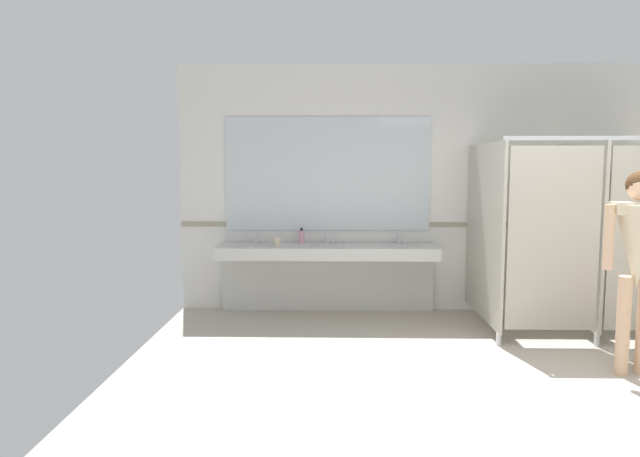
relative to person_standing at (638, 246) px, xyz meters
The scene contains 9 objects.
ground_plane 1.39m from the person_standing, 131.63° to the right, with size 7.72×6.18×0.10m, color #B2A899.
wall_back 2.35m from the person_standing, 103.09° to the left, with size 7.72×0.12×2.96m, color silver.
wall_back_tile_band 2.26m from the person_standing, 103.46° to the left, with size 7.72×0.01×0.06m, color #9E937F.
vanity_counter 3.30m from the person_standing, 142.64° to the left, with size 2.56×0.57×0.94m.
mirror_panel 3.44m from the person_standing, 139.88° to the left, with size 2.46×0.02×1.36m, color silver.
bathroom_stalls 1.25m from the person_standing, 87.20° to the left, with size 1.97×1.46×2.03m.
person_standing is the anchor object (origin of this frame).
soap_dispenser 3.57m from the person_standing, 144.57° to the left, with size 0.07×0.07×0.19m.
paper_cup 3.66m from the person_standing, 150.15° to the left, with size 0.07×0.07×0.10m, color beige.
Camera 1 is at (-1.99, -4.20, 1.74)m, focal length 32.43 mm.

